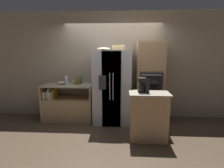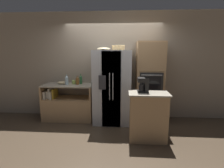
{
  "view_description": "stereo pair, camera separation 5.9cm",
  "coord_description": "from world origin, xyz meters",
  "px_view_note": "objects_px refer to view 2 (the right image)",
  "views": [
    {
      "loc": [
        0.25,
        -4.2,
        1.81
      ],
      "look_at": [
        0.0,
        -0.0,
        1.0
      ],
      "focal_mm": 28.0,
      "sensor_mm": 36.0,
      "label": 1
    },
    {
      "loc": [
        0.3,
        -4.2,
        1.81
      ],
      "look_at": [
        0.0,
        -0.0,
        1.0
      ],
      "focal_mm": 28.0,
      "sensor_mm": 36.0,
      "label": 2
    }
  ],
  "objects_px": {
    "bottle_wide": "(77,81)",
    "wall_oven": "(149,83)",
    "fruit_bowl": "(104,49)",
    "coffee_maker": "(144,84)",
    "mug": "(74,82)",
    "bottle_tall": "(81,80)",
    "refrigerator": "(112,87)",
    "mixing_bowl": "(62,83)",
    "bottle_short": "(67,80)",
    "wicker_basket": "(118,47)"
  },
  "relations": [
    {
      "from": "bottle_wide",
      "to": "wall_oven",
      "type": "bearing_deg",
      "value": -1.18
    },
    {
      "from": "fruit_bowl",
      "to": "coffee_maker",
      "type": "height_order",
      "value": "fruit_bowl"
    },
    {
      "from": "fruit_bowl",
      "to": "mug",
      "type": "bearing_deg",
      "value": 164.91
    },
    {
      "from": "coffee_maker",
      "to": "mug",
      "type": "bearing_deg",
      "value": 149.69
    },
    {
      "from": "wall_oven",
      "to": "mug",
      "type": "height_order",
      "value": "wall_oven"
    },
    {
      "from": "fruit_bowl",
      "to": "bottle_tall",
      "type": "relative_size",
      "value": 1.19
    },
    {
      "from": "refrigerator",
      "to": "bottle_wide",
      "type": "bearing_deg",
      "value": 173.93
    },
    {
      "from": "wall_oven",
      "to": "mixing_bowl",
      "type": "xyz_separation_m",
      "value": [
        -2.29,
        0.11,
        -0.04
      ]
    },
    {
      "from": "wall_oven",
      "to": "coffee_maker",
      "type": "relative_size",
      "value": 6.99
    },
    {
      "from": "bottle_short",
      "to": "bottle_tall",
      "type": "bearing_deg",
      "value": 18.01
    },
    {
      "from": "wicker_basket",
      "to": "bottle_tall",
      "type": "xyz_separation_m",
      "value": [
        -0.99,
        0.14,
        -0.82
      ]
    },
    {
      "from": "wicker_basket",
      "to": "bottle_short",
      "type": "xyz_separation_m",
      "value": [
        -1.33,
        0.03,
        -0.82
      ]
    },
    {
      "from": "fruit_bowl",
      "to": "refrigerator",
      "type": "bearing_deg",
      "value": 14.01
    },
    {
      "from": "wall_oven",
      "to": "bottle_wide",
      "type": "xyz_separation_m",
      "value": [
        -1.84,
        0.04,
        0.03
      ]
    },
    {
      "from": "bottle_wide",
      "to": "bottle_tall",
      "type": "bearing_deg",
      "value": 49.52
    },
    {
      "from": "wall_oven",
      "to": "mug",
      "type": "relative_size",
      "value": 15.23
    },
    {
      "from": "mixing_bowl",
      "to": "coffee_maker",
      "type": "distance_m",
      "value": 2.3
    },
    {
      "from": "bottle_tall",
      "to": "fruit_bowl",
      "type": "bearing_deg",
      "value": -19.73
    },
    {
      "from": "mug",
      "to": "bottle_short",
      "type": "bearing_deg",
      "value": -146.51
    },
    {
      "from": "bottle_tall",
      "to": "coffee_maker",
      "type": "bearing_deg",
      "value": -33.41
    },
    {
      "from": "wicker_basket",
      "to": "bottle_tall",
      "type": "relative_size",
      "value": 1.21
    },
    {
      "from": "bottle_wide",
      "to": "mug",
      "type": "distance_m",
      "value": 0.15
    },
    {
      "from": "refrigerator",
      "to": "fruit_bowl",
      "type": "distance_m",
      "value": 0.96
    },
    {
      "from": "wall_oven",
      "to": "fruit_bowl",
      "type": "height_order",
      "value": "wall_oven"
    },
    {
      "from": "bottle_short",
      "to": "bottle_wide",
      "type": "distance_m",
      "value": 0.27
    },
    {
      "from": "refrigerator",
      "to": "mixing_bowl",
      "type": "xyz_separation_m",
      "value": [
        -1.37,
        0.17,
        0.06
      ]
    },
    {
      "from": "bottle_wide",
      "to": "mixing_bowl",
      "type": "bearing_deg",
      "value": 170.96
    },
    {
      "from": "bottle_tall",
      "to": "mug",
      "type": "bearing_deg",
      "value": -177.68
    },
    {
      "from": "bottle_tall",
      "to": "mug",
      "type": "relative_size",
      "value": 2.0
    },
    {
      "from": "mug",
      "to": "wicker_basket",
      "type": "bearing_deg",
      "value": -6.53
    },
    {
      "from": "bottle_short",
      "to": "bottle_wide",
      "type": "xyz_separation_m",
      "value": [
        0.27,
        0.03,
        -0.01
      ]
    },
    {
      "from": "wall_oven",
      "to": "coffee_maker",
      "type": "bearing_deg",
      "value": -104.13
    },
    {
      "from": "wall_oven",
      "to": "fruit_bowl",
      "type": "distance_m",
      "value": 1.4
    },
    {
      "from": "bottle_wide",
      "to": "mixing_bowl",
      "type": "relative_size",
      "value": 1.05
    },
    {
      "from": "wall_oven",
      "to": "fruit_bowl",
      "type": "relative_size",
      "value": 6.38
    },
    {
      "from": "refrigerator",
      "to": "bottle_short",
      "type": "xyz_separation_m",
      "value": [
        -1.19,
        0.07,
        0.15
      ]
    },
    {
      "from": "bottle_tall",
      "to": "coffee_maker",
      "type": "relative_size",
      "value": 0.92
    },
    {
      "from": "bottle_short",
      "to": "mixing_bowl",
      "type": "distance_m",
      "value": 0.22
    },
    {
      "from": "bottle_tall",
      "to": "bottle_wide",
      "type": "bearing_deg",
      "value": -130.48
    },
    {
      "from": "mixing_bowl",
      "to": "refrigerator",
      "type": "bearing_deg",
      "value": -7.05
    },
    {
      "from": "bottle_wide",
      "to": "coffee_maker",
      "type": "xyz_separation_m",
      "value": [
        1.61,
        -0.93,
        0.1
      ]
    },
    {
      "from": "wall_oven",
      "to": "bottle_short",
      "type": "xyz_separation_m",
      "value": [
        -2.11,
        0.01,
        0.04
      ]
    },
    {
      "from": "wall_oven",
      "to": "mug",
      "type": "distance_m",
      "value": 1.95
    },
    {
      "from": "refrigerator",
      "to": "wall_oven",
      "type": "height_order",
      "value": "wall_oven"
    },
    {
      "from": "bottle_tall",
      "to": "refrigerator",
      "type": "bearing_deg",
      "value": -11.97
    },
    {
      "from": "refrigerator",
      "to": "bottle_tall",
      "type": "bearing_deg",
      "value": 168.03
    },
    {
      "from": "refrigerator",
      "to": "bottle_tall",
      "type": "height_order",
      "value": "refrigerator"
    },
    {
      "from": "mug",
      "to": "mixing_bowl",
      "type": "xyz_separation_m",
      "value": [
        -0.34,
        -0.0,
        -0.01
      ]
    },
    {
      "from": "bottle_short",
      "to": "mug",
      "type": "xyz_separation_m",
      "value": [
        0.16,
        0.1,
        -0.07
      ]
    },
    {
      "from": "bottle_tall",
      "to": "bottle_short",
      "type": "bearing_deg",
      "value": -161.99
    }
  ]
}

